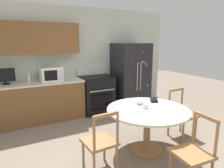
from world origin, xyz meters
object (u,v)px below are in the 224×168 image
object	(u,v)px
refrigerator	(130,76)
candle_glass	(146,106)
countertop_tv	(5,76)
wallet	(154,100)
oven_range	(97,94)
microwave	(51,74)
dining_chair_left	(100,142)
counter_bottle	(29,78)
dining_chair_right	(182,114)
dining_chair_near	(193,153)

from	to	relation	value
refrigerator	candle_glass	size ratio (longest dim) A/B	18.92
countertop_tv	wallet	bearing A→B (deg)	-40.77
oven_range	microwave	bearing A→B (deg)	179.27
dining_chair_left	candle_glass	world-z (taller)	dining_chair_left
oven_range	wallet	size ratio (longest dim) A/B	6.54
countertop_tv	microwave	bearing A→B (deg)	-4.39
refrigerator	dining_chair_left	xyz separation A→B (m)	(-1.90, -2.19, -0.43)
oven_range	dining_chair_left	size ratio (longest dim) A/B	1.20
counter_bottle	dining_chair_right	xyz separation A→B (m)	(2.42, -2.06, -0.56)
oven_range	candle_glass	bearing A→B (deg)	-91.42
refrigerator	dining_chair_left	world-z (taller)	refrigerator
refrigerator	candle_glass	world-z (taller)	refrigerator
dining_chair_right	wallet	xyz separation A→B (m)	(-0.58, 0.12, 0.32)
wallet	microwave	bearing A→B (deg)	125.88
refrigerator	microwave	bearing A→B (deg)	177.87
microwave	wallet	xyz separation A→B (m)	(1.37, -1.90, -0.30)
countertop_tv	refrigerator	bearing A→B (deg)	-2.82
refrigerator	microwave	world-z (taller)	refrigerator
wallet	dining_chair_right	bearing A→B (deg)	-12.05
refrigerator	counter_bottle	world-z (taller)	refrigerator
candle_glass	wallet	size ratio (longest dim) A/B	0.55
dining_chair_right	dining_chair_near	world-z (taller)	same
refrigerator	candle_glass	xyz separation A→B (m)	(-1.02, -2.03, -0.10)
dining_chair_left	candle_glass	size ratio (longest dim) A/B	9.88
countertop_tv	dining_chair_right	distance (m)	3.60
countertop_tv	dining_chair_left	distance (m)	2.65
dining_chair_near	wallet	xyz separation A→B (m)	(0.30, 1.14, 0.32)
microwave	counter_bottle	xyz separation A→B (m)	(-0.47, 0.04, -0.06)
dining_chair_left	wallet	xyz separation A→B (m)	(1.21, 0.37, 0.32)
oven_range	counter_bottle	world-z (taller)	counter_bottle
dining_chair_left	wallet	size ratio (longest dim) A/B	5.46
microwave	candle_glass	world-z (taller)	microwave
oven_range	counter_bottle	size ratio (longest dim) A/B	4.21
microwave	counter_bottle	world-z (taller)	microwave
refrigerator	microwave	xyz separation A→B (m)	(-2.06, 0.08, 0.19)
dining_chair_right	dining_chair_near	bearing A→B (deg)	46.71
dining_chair_left	dining_chair_near	world-z (taller)	same
oven_range	countertop_tv	xyz separation A→B (m)	(-2.00, 0.08, 0.61)
oven_range	dining_chair_near	distance (m)	3.03
counter_bottle	wallet	distance (m)	2.69
countertop_tv	wallet	size ratio (longest dim) A/B	2.22
candle_glass	countertop_tv	bearing A→B (deg)	131.80
oven_range	dining_chair_left	xyz separation A→B (m)	(-0.92, -2.26, -0.03)
countertop_tv	candle_glass	distance (m)	2.94
countertop_tv	counter_bottle	xyz separation A→B (m)	(0.44, -0.03, -0.08)
oven_range	wallet	bearing A→B (deg)	-81.34
dining_chair_near	candle_glass	bearing A→B (deg)	5.96
oven_range	countertop_tv	world-z (taller)	countertop_tv
oven_range	microwave	xyz separation A→B (m)	(-1.09, 0.01, 0.59)
oven_range	microwave	size ratio (longest dim) A/B	2.29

